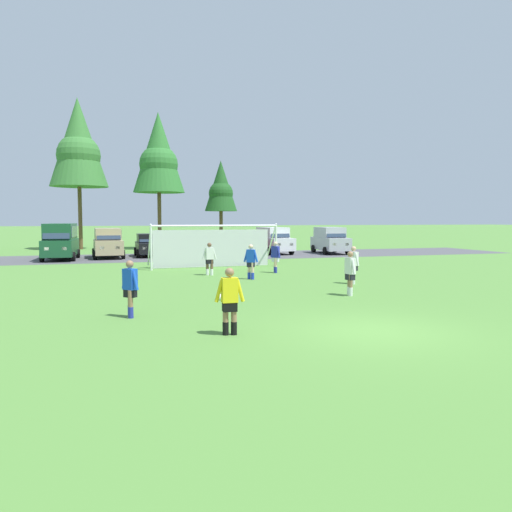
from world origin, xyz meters
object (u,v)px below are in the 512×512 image
at_px(soccer_goal, 213,245).
at_px(parked_car_slot_center_left, 149,245).
at_px(player_midfield_center, 275,257).
at_px(parked_car_slot_far_right, 330,240).
at_px(player_winger_left, 209,259).
at_px(referee, 230,301).
at_px(player_defender_far, 130,289).
at_px(parked_car_slot_right, 273,240).
at_px(soccer_ball, 219,297).
at_px(parked_car_slot_center_right, 245,244).
at_px(player_striker_near, 350,273).
at_px(player_winger_right, 353,265).
at_px(parked_car_slot_left, 108,243).
at_px(player_trailing_back, 251,262).
at_px(parked_car_slot_far_left, 61,241).
at_px(parked_car_slot_center, 190,245).

relative_size(soccer_goal, parked_car_slot_center_left, 1.77).
relative_size(player_midfield_center, parked_car_slot_far_right, 0.35).
bearing_deg(player_winger_left, referee, -99.26).
xyz_separation_m(player_midfield_center, player_defender_far, (-7.84, -9.92, 0.00)).
bearing_deg(parked_car_slot_right, soccer_ball, -113.49).
height_order(player_midfield_center, parked_car_slot_center_right, parked_car_slot_center_right).
height_order(player_striker_near, player_winger_right, same).
distance_m(player_midfield_center, parked_car_slot_center_left, 14.65).
bearing_deg(parked_car_slot_left, player_trailing_back, -67.46).
relative_size(parked_car_slot_far_left, parked_car_slot_center, 1.13).
height_order(referee, player_striker_near, same).
height_order(soccer_goal, parked_car_slot_center_right, soccer_goal).
height_order(soccer_ball, parked_car_slot_far_left, parked_car_slot_far_left).
distance_m(player_defender_far, parked_car_slot_far_right, 28.21).
height_order(player_striker_near, parked_car_slot_center_left, parked_car_slot_center_left).
xyz_separation_m(soccer_ball, parked_car_slot_center_right, (6.78, 20.90, 0.77)).
xyz_separation_m(soccer_goal, player_midfield_center, (2.51, -3.97, -0.47)).
height_order(referee, player_defender_far, same).
bearing_deg(parked_car_slot_center_right, parked_car_slot_far_right, -4.66).
bearing_deg(player_striker_near, parked_car_slot_left, 111.90).
distance_m(soccer_ball, soccer_goal, 11.96).
xyz_separation_m(parked_car_slot_far_left, parked_car_slot_center, (9.13, 0.81, -0.47)).
bearing_deg(player_trailing_back, soccer_goal, 94.33).
bearing_deg(referee, parked_car_slot_center_left, 89.61).
height_order(player_midfield_center, parked_car_slot_center, parked_car_slot_center).
height_order(parked_car_slot_far_left, parked_car_slot_left, parked_car_slot_far_left).
xyz_separation_m(player_winger_right, parked_car_slot_center_right, (0.24, 18.37, 0.05)).
bearing_deg(parked_car_slot_center, parked_car_slot_left, 179.38).
xyz_separation_m(soccer_goal, parked_car_slot_far_left, (-9.06, 8.22, 0.05)).
xyz_separation_m(player_midfield_center, parked_car_slot_far_right, (9.14, 12.60, 0.29)).
height_order(player_winger_right, parked_car_slot_center_left, parked_car_slot_center_left).
bearing_deg(player_winger_right, referee, -134.10).
distance_m(soccer_goal, parked_car_slot_far_right, 14.50).
bearing_deg(parked_car_slot_center, soccer_ball, -96.34).
xyz_separation_m(player_striker_near, parked_car_slot_center_right, (1.94, 21.30, 0.05)).
distance_m(soccer_goal, player_winger_left, 4.26).
bearing_deg(parked_car_slot_center_right, player_winger_left, -112.76).
relative_size(soccer_ball, parked_car_slot_center_left, 0.05).
xyz_separation_m(player_midfield_center, parked_car_slot_center, (-2.44, 13.00, 0.05)).
relative_size(referee, player_trailing_back, 1.00).
bearing_deg(parked_car_slot_center_left, player_striker_near, -75.70).
bearing_deg(parked_car_slot_center_left, player_winger_left, -82.15).
distance_m(referee, player_trailing_back, 11.09).
height_order(player_striker_near, parked_car_slot_far_left, parked_car_slot_far_left).
bearing_deg(player_defender_far, parked_car_slot_center_right, 66.87).
xyz_separation_m(player_midfield_center, parked_car_slot_left, (-8.43, 13.07, 0.29)).
xyz_separation_m(parked_car_slot_center_left, parked_car_slot_center, (3.01, -0.59, 0.00)).
bearing_deg(player_trailing_back, player_defender_far, -127.46).
distance_m(player_winger_left, parked_car_slot_center, 13.18).
distance_m(player_winger_right, parked_car_slot_left, 20.92).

